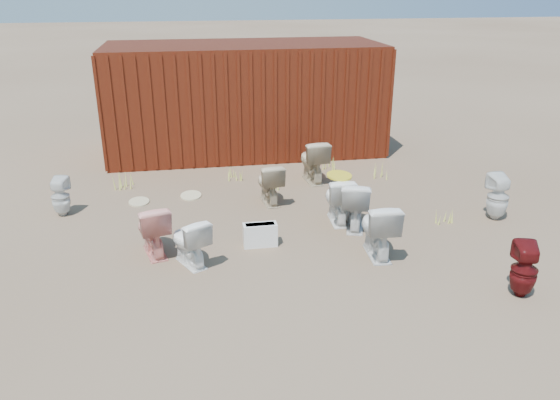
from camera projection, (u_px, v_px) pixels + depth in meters
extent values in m
plane|color=brown|center=(287.00, 250.00, 7.99)|extent=(100.00, 100.00, 0.00)
cube|color=#46100B|center=(245.00, 98.00, 12.29)|extent=(6.00, 2.40, 2.40)
imported|color=white|center=(189.00, 241.00, 7.46)|extent=(0.66, 0.79, 0.70)
imported|color=pink|center=(153.00, 229.00, 7.74)|extent=(0.60, 0.84, 0.78)
imported|color=silver|center=(355.00, 204.00, 8.58)|extent=(0.66, 0.88, 0.79)
imported|color=#550E10|center=(524.00, 270.00, 6.71)|extent=(0.40, 0.41, 0.72)
imported|color=silver|center=(378.00, 228.00, 7.70)|extent=(0.51, 0.84, 0.83)
imported|color=white|center=(60.00, 197.00, 9.05)|extent=(0.35, 0.36, 0.66)
imported|color=#BDAB8A|center=(269.00, 183.00, 9.56)|extent=(0.49, 0.76, 0.74)
imported|color=#C5B390|center=(313.00, 160.00, 10.59)|extent=(0.54, 0.86, 0.84)
imported|color=white|center=(338.00, 199.00, 8.80)|extent=(0.47, 0.78, 0.78)
imported|color=white|center=(498.00, 197.00, 8.90)|extent=(0.35, 0.36, 0.77)
ellipsoid|color=gold|center=(339.00, 176.00, 8.65)|extent=(0.39, 0.49, 0.02)
cube|color=white|center=(260.00, 235.00, 8.06)|extent=(0.50, 0.20, 0.35)
ellipsoid|color=beige|center=(191.00, 195.00, 9.98)|extent=(0.40, 0.51, 0.02)
ellipsoid|color=#C5BA8F|center=(139.00, 202.00, 9.70)|extent=(0.39, 0.49, 0.02)
cone|color=#C5C950|center=(124.00, 181.00, 10.29)|extent=(0.36, 0.36, 0.29)
cone|color=#C5C950|center=(276.00, 182.00, 10.34)|extent=(0.32, 0.32, 0.24)
cone|color=#C5C950|center=(381.00, 171.00, 10.85)|extent=(0.36, 0.36, 0.31)
cone|color=#C5C950|center=(235.00, 173.00, 10.81)|extent=(0.30, 0.30, 0.25)
cone|color=#C5C950|center=(328.00, 163.00, 11.38)|extent=(0.34, 0.34, 0.27)
cone|color=#C5C950|center=(447.00, 219.00, 8.77)|extent=(0.28, 0.28, 0.22)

